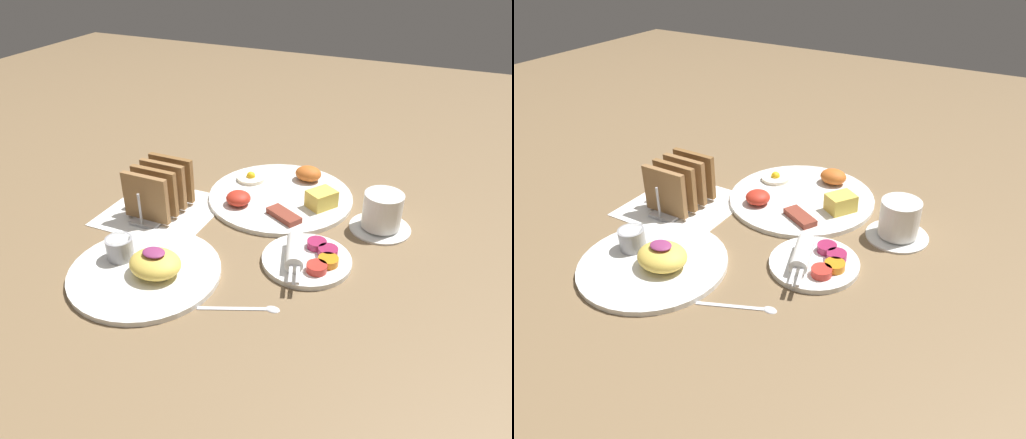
# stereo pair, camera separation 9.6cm
# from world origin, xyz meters

# --- Properties ---
(ground_plane) EXTENTS (3.00, 3.00, 0.00)m
(ground_plane) POSITION_xyz_m (0.00, 0.00, 0.00)
(ground_plane) COLOR brown
(napkin_flat) EXTENTS (0.22, 0.22, 0.00)m
(napkin_flat) POSITION_xyz_m (-0.14, 0.06, 0.00)
(napkin_flat) COLOR white
(napkin_flat) RESTS_ON ground_plane
(plate_breakfast) EXTENTS (0.31, 0.31, 0.05)m
(plate_breakfast) POSITION_xyz_m (0.07, 0.21, 0.01)
(plate_breakfast) COLOR white
(plate_breakfast) RESTS_ON ground_plane
(plate_condiments) EXTENTS (0.16, 0.18, 0.04)m
(plate_condiments) POSITION_xyz_m (0.20, 0.01, 0.01)
(plate_condiments) COLOR white
(plate_condiments) RESTS_ON ground_plane
(plate_foreground) EXTENTS (0.26, 0.26, 0.06)m
(plate_foreground) POSITION_xyz_m (-0.05, -0.13, 0.01)
(plate_foreground) COLOR white
(plate_foreground) RESTS_ON ground_plane
(toast_rack) EXTENTS (0.10, 0.15, 0.10)m
(toast_rack) POSITION_xyz_m (-0.14, 0.06, 0.05)
(toast_rack) COLOR #B7B7BC
(toast_rack) RESTS_ON ground_plane
(coffee_cup) EXTENTS (0.12, 0.12, 0.08)m
(coffee_cup) POSITION_xyz_m (0.29, 0.18, 0.04)
(coffee_cup) COLOR white
(coffee_cup) RESTS_ON ground_plane
(teaspoon) EXTENTS (0.12, 0.06, 0.01)m
(teaspoon) POSITION_xyz_m (0.16, -0.14, 0.00)
(teaspoon) COLOR silver
(teaspoon) RESTS_ON ground_plane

